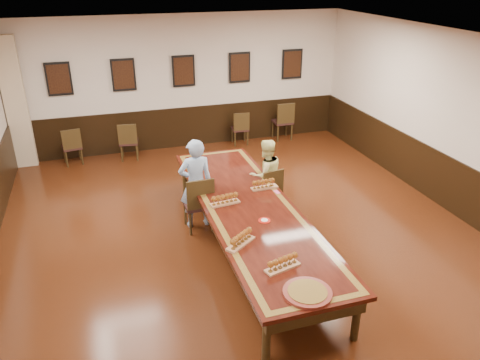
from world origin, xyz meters
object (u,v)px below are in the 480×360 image
object	(u,v)px
chair_woman	(268,189)
person_woman	(266,175)
spare_chair_d	(283,120)
carved_platter	(307,293)
spare_chair_b	(129,141)
person_man	(196,184)
chair_man	(198,202)
spare_chair_c	(240,128)
spare_chair_a	(72,146)
conference_table	(250,215)

from	to	relation	value
chair_woman	person_woman	size ratio (longest dim) A/B	0.64
spare_chair_d	carved_platter	world-z (taller)	spare_chair_d
spare_chair_d	spare_chair_b	bearing A→B (deg)	4.28
carved_platter	person_man	bearing A→B (deg)	100.49
chair_woman	person_man	xyz separation A→B (m)	(-1.37, -0.13, 0.37)
chair_man	spare_chair_c	distance (m)	4.30
spare_chair_d	chair_woman	bearing A→B (deg)	64.99
spare_chair_a	conference_table	xyz separation A→B (m)	(2.74, -4.60, 0.17)
chair_man	carved_platter	distance (m)	3.16
chair_woman	spare_chair_d	world-z (taller)	spare_chair_d
spare_chair_c	carved_platter	distance (m)	7.06
spare_chair_a	person_man	size ratio (longest dim) A/B	0.55
chair_woman	spare_chair_d	distance (m)	4.02
chair_man	conference_table	distance (m)	1.09
person_woman	conference_table	distance (m)	1.41
person_man	spare_chair_d	bearing A→B (deg)	-131.71
spare_chair_b	spare_chair_c	size ratio (longest dim) A/B	1.06
chair_woman	carved_platter	xyz separation A→B (m)	(-0.78, -3.33, 0.33)
chair_woman	conference_table	distance (m)	1.35
chair_man	person_man	xyz separation A→B (m)	(-0.00, 0.11, 0.30)
chair_man	carved_platter	bearing A→B (deg)	99.15
chair_woman	carved_platter	bearing A→B (deg)	67.03
spare_chair_b	spare_chair_c	distance (m)	2.80
person_man	carved_platter	size ratio (longest dim) A/B	2.58
spare_chair_c	person_woman	bearing A→B (deg)	84.70
person_man	spare_chair_b	bearing A→B (deg)	-78.43
spare_chair_b	conference_table	distance (m)	4.75
person_woman	chair_man	bearing A→B (deg)	4.00
spare_chair_d	carved_platter	distance (m)	7.40
person_man	carved_platter	distance (m)	3.25
spare_chair_a	person_woman	world-z (taller)	person_woman
spare_chair_c	person_man	xyz separation A→B (m)	(-1.97, -3.72, 0.37)
chair_man	spare_chair_d	size ratio (longest dim) A/B	1.00
spare_chair_b	conference_table	bearing A→B (deg)	115.62
person_man	conference_table	world-z (taller)	person_man
chair_man	spare_chair_b	distance (m)	3.73
chair_woman	spare_chair_a	xyz separation A→B (m)	(-3.47, 3.48, 0.00)
spare_chair_b	spare_chair_c	xyz separation A→B (m)	(2.80, 0.19, -0.02)
person_woman	spare_chair_b	bearing A→B (deg)	-66.24
spare_chair_b	spare_chair_d	distance (m)	3.98
spare_chair_d	person_man	size ratio (longest dim) A/B	0.63
person_woman	carved_platter	world-z (taller)	person_woman
spare_chair_c	spare_chair_a	bearing A→B (deg)	6.09
spare_chair_b	spare_chair_d	size ratio (longest dim) A/B	0.90
person_woman	carved_platter	xyz separation A→B (m)	(-0.77, -3.42, 0.09)
spare_chair_b	spare_chair_c	bearing A→B (deg)	-168.39
spare_chair_a	carved_platter	world-z (taller)	spare_chair_a
chair_woman	person_man	distance (m)	1.43
spare_chair_c	chair_woman	bearing A→B (deg)	85.19
spare_chair_b	spare_chair_d	world-z (taller)	spare_chair_d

